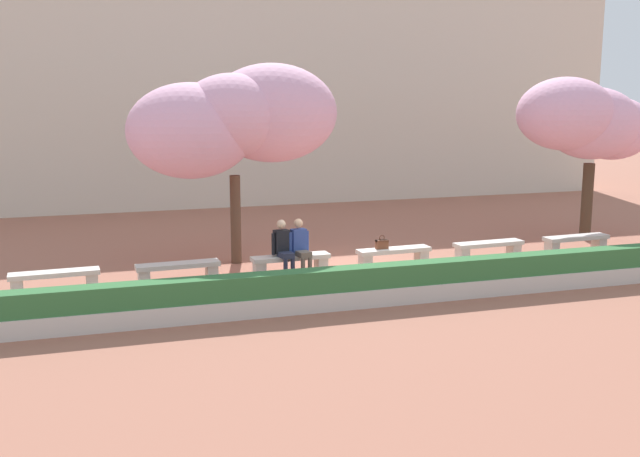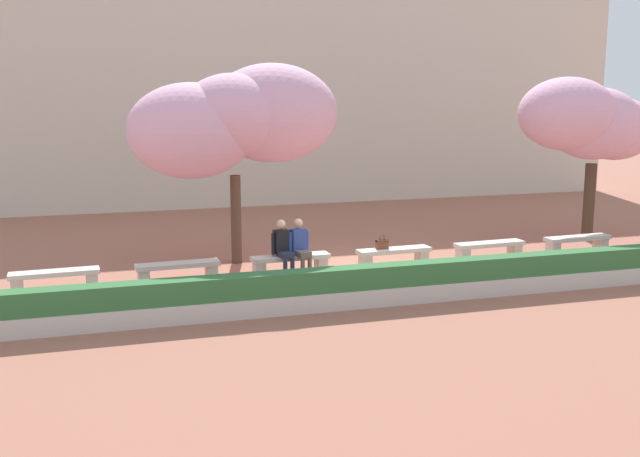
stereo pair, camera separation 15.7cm
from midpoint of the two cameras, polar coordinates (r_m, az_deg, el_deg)
The scene contains 14 objects.
ground_plane at distance 17.78m, azimuth 2.04°, elevation -3.19°, with size 100.00×100.00×0.00m, color #9E604C.
building_facade at distance 29.10m, azimuth -5.88°, elevation 10.48°, with size 29.51×4.00×8.40m, color beige.
stone_bench_west_end at distance 16.81m, azimuth -19.31°, elevation -3.54°, with size 1.86×0.50×0.45m.
stone_bench_near_west at distance 16.88m, azimuth -10.51°, elevation -3.05°, with size 1.86×0.50×0.45m.
stone_bench_center at distance 17.34m, azimuth -2.00°, elevation -2.51°, with size 1.86×0.50×0.45m.
stone_bench_near_east at distance 18.16m, azimuth 5.90°, elevation -1.96°, with size 1.86×0.50×0.45m.
stone_bench_east_end at distance 19.29m, azimuth 13.00°, elevation -1.44°, with size 1.86×0.50×0.45m.
stone_bench_far_east at distance 20.69m, azimuth 19.22°, elevation -0.96°, with size 1.86×0.50×0.45m.
person_seated_left at distance 17.16m, azimuth -2.58°, elevation -1.31°, with size 0.50×0.73×1.29m.
person_seated_right at distance 17.26m, azimuth -1.26°, elevation -1.23°, with size 0.50×0.73×1.29m.
handbag at distance 18.01m, azimuth 5.00°, elevation -1.16°, with size 0.30×0.15×0.34m.
cherry_tree_main at distance 18.32m, azimuth -6.19°, elevation 8.25°, with size 5.16×3.16×4.86m.
cherry_tree_secondary at distance 22.35m, azimuth 20.01°, elevation 7.67°, with size 4.34×2.59×4.56m.
planter_hedge_foreground at distance 15.07m, azimuth 5.62°, elevation -4.26°, with size 17.70×0.50×0.80m.
Camera 2 is at (-5.55, -16.34, 4.24)m, focal length 42.00 mm.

